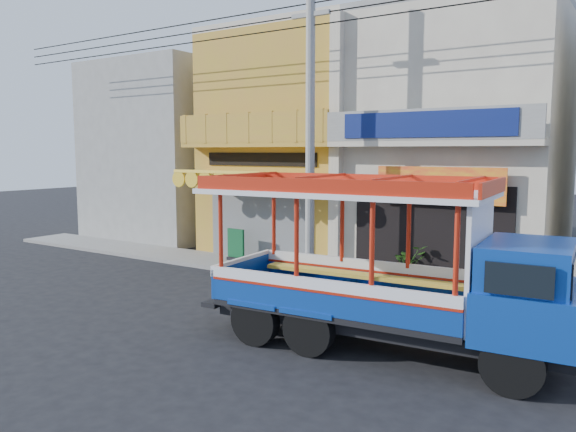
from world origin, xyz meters
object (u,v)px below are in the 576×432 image
Objects in this scene: green_sign at (236,247)px; potted_plant_c at (537,280)px; potted_plant_a at (409,263)px; potted_plant_b at (512,280)px; utility_pole at (315,108)px; songthaew_truck at (413,271)px.

potted_plant_c is at bearing 1.77° from green_sign.
potted_plant_b is (2.92, -0.48, -0.05)m from potted_plant_a.
utility_pole is 5.17m from potted_plant_a.
potted_plant_a is at bearing 29.68° from utility_pole.
utility_pole is 6.96m from potted_plant_b.
potted_plant_a is at bearing 111.62° from songthaew_truck.
potted_plant_a is (6.04, 0.37, 0.07)m from green_sign.
green_sign is 1.13× the size of potted_plant_b.
utility_pole is 6.93m from songthaew_truck.
songthaew_truck is 5.54m from potted_plant_c.
songthaew_truck is at bearing 108.24° from potted_plant_b.
utility_pole is at bearing 155.31° from potted_plant_a.
potted_plant_c is (1.30, 5.28, -1.04)m from songthaew_truck.
songthaew_truck is at bearing -122.75° from potted_plant_a.
potted_plant_a reaches higher than potted_plant_b.
songthaew_truck is 9.63m from green_sign.
potted_plant_a is 1.10× the size of potted_plant_b.
songthaew_truck is 5.05m from potted_plant_b.
green_sign is (-3.67, 0.98, -4.46)m from utility_pole.
songthaew_truck is at bearing -31.43° from green_sign.
potted_plant_a is (2.37, 1.35, -4.39)m from utility_pole.
utility_pole is 25.96× the size of green_sign.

